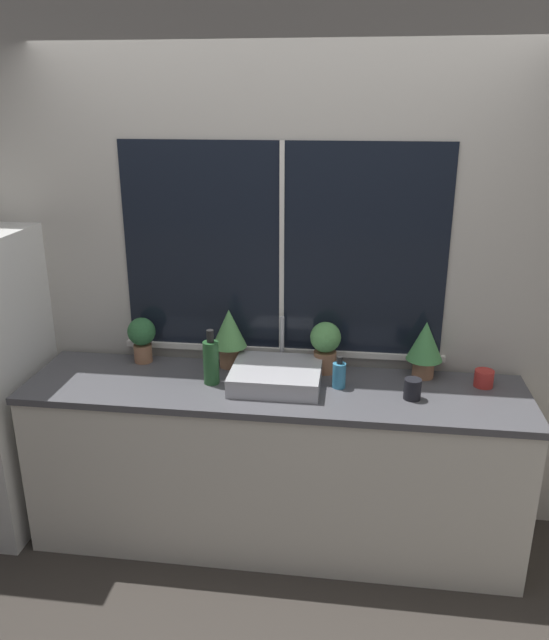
# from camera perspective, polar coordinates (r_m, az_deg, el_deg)

# --- Properties ---
(ground_plane) EXTENTS (14.00, 14.00, 0.00)m
(ground_plane) POSITION_cam_1_polar(r_m,az_deg,el_deg) (3.36, -0.80, -22.11)
(ground_plane) COLOR #38332D
(wall_back) EXTENTS (8.00, 0.09, 2.70)m
(wall_back) POSITION_cam_1_polar(r_m,az_deg,el_deg) (3.27, 0.75, 3.91)
(wall_back) COLOR #BCB7AD
(wall_back) RESTS_ON ground_plane
(counter) EXTENTS (2.49, 0.60, 0.89)m
(counter) POSITION_cam_1_polar(r_m,az_deg,el_deg) (3.32, -0.09, -13.04)
(counter) COLOR silver
(counter) RESTS_ON ground_plane
(sink) EXTENTS (0.44, 0.44, 0.28)m
(sink) POSITION_cam_1_polar(r_m,az_deg,el_deg) (3.11, 0.18, -5.07)
(sink) COLOR #ADADB2
(sink) RESTS_ON counter
(potted_plant_far_left) EXTENTS (0.15, 0.15, 0.25)m
(potted_plant_far_left) POSITION_cam_1_polar(r_m,az_deg,el_deg) (3.41, -12.03, -1.46)
(potted_plant_far_left) COLOR #9E6B4C
(potted_plant_far_left) RESTS_ON counter
(potted_plant_center_left) EXTENTS (0.18, 0.18, 0.32)m
(potted_plant_center_left) POSITION_cam_1_polar(r_m,az_deg,el_deg) (3.27, -4.16, -1.17)
(potted_plant_center_left) COLOR #9E6B4C
(potted_plant_center_left) RESTS_ON counter
(potted_plant_center_right) EXTENTS (0.16, 0.16, 0.27)m
(potted_plant_center_right) POSITION_cam_1_polar(r_m,az_deg,el_deg) (3.22, 4.67, -2.21)
(potted_plant_center_right) COLOR #9E6B4C
(potted_plant_center_right) RESTS_ON counter
(potted_plant_far_right) EXTENTS (0.18, 0.18, 0.30)m
(potted_plant_far_right) POSITION_cam_1_polar(r_m,az_deg,el_deg) (3.23, 13.61, -2.22)
(potted_plant_far_right) COLOR #9E6B4C
(potted_plant_far_right) RESTS_ON counter
(soap_bottle) EXTENTS (0.07, 0.07, 0.16)m
(soap_bottle) POSITION_cam_1_polar(r_m,az_deg,el_deg) (3.08, 5.93, -4.98)
(soap_bottle) COLOR teal
(soap_bottle) RESTS_ON counter
(bottle_tall) EXTENTS (0.08, 0.08, 0.28)m
(bottle_tall) POSITION_cam_1_polar(r_m,az_deg,el_deg) (3.11, -5.82, -3.77)
(bottle_tall) COLOR #235128
(bottle_tall) RESTS_ON counter
(mug_black) EXTENTS (0.08, 0.08, 0.10)m
(mug_black) POSITION_cam_1_polar(r_m,az_deg,el_deg) (3.03, 12.50, -6.18)
(mug_black) COLOR black
(mug_black) RESTS_ON counter
(mug_red) EXTENTS (0.09, 0.09, 0.08)m
(mug_red) POSITION_cam_1_polar(r_m,az_deg,el_deg) (3.26, 18.60, -5.08)
(mug_red) COLOR #B72D28
(mug_red) RESTS_ON counter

